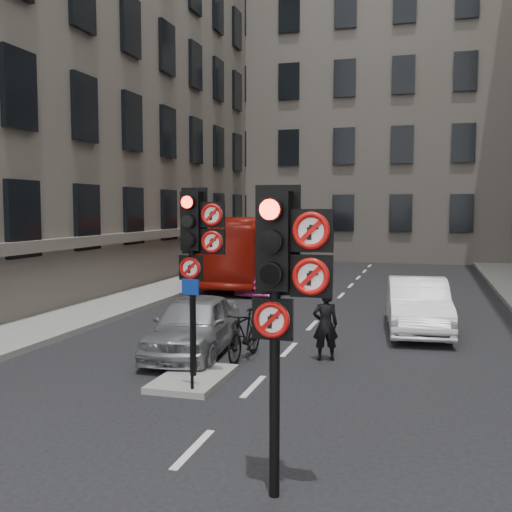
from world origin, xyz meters
The scene contains 12 objects.
pavement_left centered at (-7.20, 12.00, 0.08)m, with size 3.00×50.00×0.16m, color gray.
centre_island centered at (-1.20, 5.00, 0.06)m, with size 1.20×2.00×0.12m, color gray.
building_far centered at (0.00, 38.00, 10.00)m, with size 30.00×14.00×20.00m, color #675E57.
signal_near centered at (1.49, 0.99, 2.58)m, with size 0.91×0.40×3.58m.
signal_far centered at (-1.11, 4.99, 2.70)m, with size 0.91×0.40×3.58m.
car_silver centered at (-1.98, 7.00, 0.67)m, with size 1.59×3.95×1.35m, color #989B9F.
car_white centered at (2.87, 10.93, 0.71)m, with size 1.51×4.34×1.43m, color white.
car_pink centered at (-2.91, 17.26, 0.62)m, with size 1.74×4.29×1.25m, color #C13880.
bus_red centered at (-4.41, 20.15, 1.45)m, with size 2.43×10.39×2.89m, color #99140B.
motorcycle centered at (-0.74, 6.86, 0.55)m, with size 0.51×1.82×1.09m, color black.
motorcyclist centered at (0.97, 7.30, 0.78)m, with size 0.57×0.37×1.56m, color black.
info_sign centered at (-0.90, 4.18, 1.38)m, with size 0.34×0.13×1.96m.
Camera 1 is at (3.01, -5.46, 3.32)m, focal length 42.00 mm.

